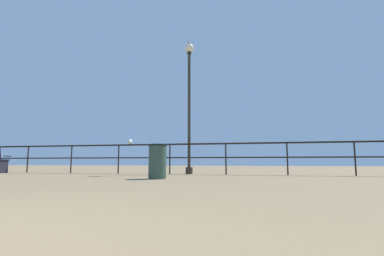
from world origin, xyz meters
The scene contains 4 objects.
pier_railing centered at (0.00, 8.48, 0.72)m, with size 20.04×0.05×0.98m.
lamppost_center centered at (-0.33, 8.74, 2.64)m, with size 0.30×0.30×4.54m.
seagull_on_rail centered at (-2.33, 8.50, 1.07)m, with size 0.23×0.38×0.19m.
trash_bin centered at (-0.41, 5.93, 0.40)m, with size 0.43×0.43×0.80m.
Camera 1 is at (1.85, -0.34, 0.38)m, focal length 26.46 mm.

